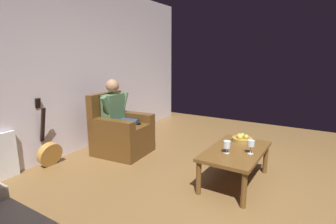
{
  "coord_description": "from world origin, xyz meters",
  "views": [
    {
      "loc": [
        2.76,
        0.57,
        1.56
      ],
      "look_at": [
        -0.44,
        -1.38,
        0.77
      ],
      "focal_mm": 27.85,
      "sensor_mm": 36.0,
      "label": 1
    }
  ],
  "objects_px": {
    "guitar": "(49,151)",
    "coffee_table": "(236,154)",
    "wine_glass_far": "(227,145)",
    "armchair": "(121,133)",
    "fruit_bowl": "(242,139)",
    "person_seated": "(119,114)",
    "wine_glass_near": "(251,144)"
  },
  "relations": [
    {
      "from": "armchair",
      "to": "person_seated",
      "type": "distance_m",
      "value": 0.32
    },
    {
      "from": "armchair",
      "to": "wine_glass_far",
      "type": "bearing_deg",
      "value": 77.83
    },
    {
      "from": "coffee_table",
      "to": "guitar",
      "type": "bearing_deg",
      "value": -70.19
    },
    {
      "from": "wine_glass_far",
      "to": "fruit_bowl",
      "type": "relative_size",
      "value": 0.56
    },
    {
      "from": "person_seated",
      "to": "wine_glass_near",
      "type": "xyz_separation_m",
      "value": [
        0.11,
        2.14,
        -0.1
      ]
    },
    {
      "from": "wine_glass_far",
      "to": "fruit_bowl",
      "type": "distance_m",
      "value": 0.54
    },
    {
      "from": "person_seated",
      "to": "wine_glass_far",
      "type": "xyz_separation_m",
      "value": [
        0.23,
        1.89,
        -0.12
      ]
    },
    {
      "from": "guitar",
      "to": "coffee_table",
      "type": "bearing_deg",
      "value": 109.81
    },
    {
      "from": "person_seated",
      "to": "coffee_table",
      "type": "xyz_separation_m",
      "value": [
        0.06,
        1.95,
        -0.28
      ]
    },
    {
      "from": "fruit_bowl",
      "to": "guitar",
      "type": "bearing_deg",
      "value": -62.89
    },
    {
      "from": "guitar",
      "to": "wine_glass_near",
      "type": "distance_m",
      "value": 2.8
    },
    {
      "from": "person_seated",
      "to": "fruit_bowl",
      "type": "distance_m",
      "value": 1.95
    },
    {
      "from": "wine_glass_far",
      "to": "person_seated",
      "type": "bearing_deg",
      "value": -96.96
    },
    {
      "from": "armchair",
      "to": "coffee_table",
      "type": "distance_m",
      "value": 1.93
    },
    {
      "from": "armchair",
      "to": "wine_glass_far",
      "type": "xyz_separation_m",
      "value": [
        0.23,
        1.87,
        0.2
      ]
    },
    {
      "from": "wine_glass_far",
      "to": "fruit_bowl",
      "type": "height_order",
      "value": "wine_glass_far"
    },
    {
      "from": "coffee_table",
      "to": "armchair",
      "type": "bearing_deg",
      "value": -91.76
    },
    {
      "from": "armchair",
      "to": "wine_glass_far",
      "type": "relative_size",
      "value": 6.6
    },
    {
      "from": "wine_glass_far",
      "to": "fruit_bowl",
      "type": "xyz_separation_m",
      "value": [
        -0.53,
        0.03,
        -0.06
      ]
    },
    {
      "from": "coffee_table",
      "to": "wine_glass_far",
      "type": "relative_size",
      "value": 7.44
    },
    {
      "from": "person_seated",
      "to": "coffee_table",
      "type": "bearing_deg",
      "value": 83.23
    },
    {
      "from": "coffee_table",
      "to": "wine_glass_far",
      "type": "xyz_separation_m",
      "value": [
        0.17,
        -0.06,
        0.16
      ]
    },
    {
      "from": "person_seated",
      "to": "fruit_bowl",
      "type": "xyz_separation_m",
      "value": [
        -0.3,
        1.92,
        -0.18
      ]
    },
    {
      "from": "coffee_table",
      "to": "fruit_bowl",
      "type": "distance_m",
      "value": 0.37
    },
    {
      "from": "guitar",
      "to": "wine_glass_near",
      "type": "xyz_separation_m",
      "value": [
        -0.84,
        2.65,
        0.34
      ]
    },
    {
      "from": "person_seated",
      "to": "wine_glass_far",
      "type": "relative_size",
      "value": 8.13
    },
    {
      "from": "person_seated",
      "to": "fruit_bowl",
      "type": "height_order",
      "value": "person_seated"
    },
    {
      "from": "coffee_table",
      "to": "person_seated",
      "type": "bearing_deg",
      "value": -91.69
    },
    {
      "from": "armchair",
      "to": "wine_glass_far",
      "type": "distance_m",
      "value": 1.9
    },
    {
      "from": "armchair",
      "to": "fruit_bowl",
      "type": "height_order",
      "value": "armchair"
    },
    {
      "from": "wine_glass_far",
      "to": "armchair",
      "type": "bearing_deg",
      "value": -97.09
    },
    {
      "from": "guitar",
      "to": "wine_glass_far",
      "type": "bearing_deg",
      "value": 106.55
    }
  ]
}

